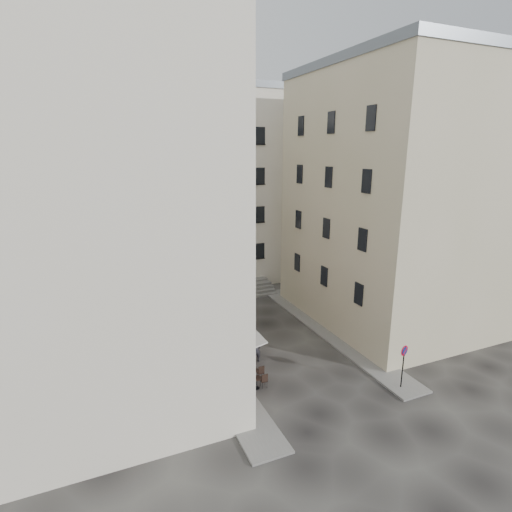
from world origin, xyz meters
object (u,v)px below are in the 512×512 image
pedestrian (256,349)px  bistro_table_b (253,373)px  no_parking_sign (404,358)px  bistro_table_a (256,382)px

pedestrian → bistro_table_b: bearing=62.4°
no_parking_sign → bistro_table_b: no_parking_sign is taller
pedestrian → no_parking_sign: bearing=136.5°
no_parking_sign → bistro_table_a: bearing=142.7°
bistro_table_a → no_parking_sign: bearing=-23.2°
no_parking_sign → bistro_table_b: (-7.19, 3.97, -1.42)m
pedestrian → bistro_table_a: bearing=67.2°
no_parking_sign → bistro_table_b: bearing=137.0°
bistro_table_a → bistro_table_b: bearing=79.7°
bistro_table_a → bistro_table_b: (0.15, 0.83, 0.01)m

